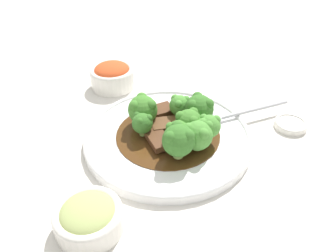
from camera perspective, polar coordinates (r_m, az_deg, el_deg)
name	(u,v)px	position (r m, az deg, el deg)	size (l,w,h in m)	color
ground_plane	(168,140)	(0.62, 0.00, -2.52)	(4.00, 4.00, 0.00)	silver
main_plate	(168,136)	(0.61, 0.00, -1.79)	(0.31, 0.31, 0.02)	white
beef_strip_0	(157,138)	(0.58, -1.87, -2.15)	(0.07, 0.05, 0.01)	#56331E
beef_strip_1	(156,113)	(0.64, -2.05, 2.36)	(0.06, 0.07, 0.02)	#56331E
beef_strip_2	(169,125)	(0.61, 0.23, 0.24)	(0.04, 0.06, 0.01)	brown
broccoli_floret_0	(143,109)	(0.61, -4.43, 2.95)	(0.06, 0.06, 0.06)	#7FA84C
broccoli_floret_1	(180,105)	(0.63, 2.07, 3.64)	(0.04, 0.04, 0.05)	#8EB756
broccoli_floret_2	(189,122)	(0.57, 3.64, 0.67)	(0.05, 0.05, 0.06)	#7FA84C
broccoli_floret_3	(199,108)	(0.61, 5.43, 3.07)	(0.05, 0.05, 0.06)	#8EB756
broccoli_floret_4	(142,122)	(0.59, -4.52, 0.69)	(0.04, 0.04, 0.04)	#7FA84C
broccoli_floret_5	(179,132)	(0.56, 1.96, -1.06)	(0.04, 0.04, 0.05)	#7FA84C
broccoli_floret_6	(178,140)	(0.53, 1.83, -2.42)	(0.05, 0.05, 0.06)	#8EB756
broccoli_floret_7	(209,126)	(0.57, 7.17, 0.02)	(0.04, 0.04, 0.05)	#7FA84C
broccoli_floret_8	(198,135)	(0.55, 5.18, -1.51)	(0.05, 0.05, 0.05)	#7FA84C
serving_spoon	(214,119)	(0.64, 7.98, 1.30)	(0.08, 0.22, 0.01)	#B7B7BC
side_bowl_kimchi	(112,75)	(0.78, -9.66, 8.68)	(0.10, 0.10, 0.06)	white
side_bowl_appetizer	(88,217)	(0.48, -13.68, -15.17)	(0.10, 0.10, 0.05)	white
sauce_dish	(291,124)	(0.69, 20.58, 0.30)	(0.06, 0.06, 0.01)	white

